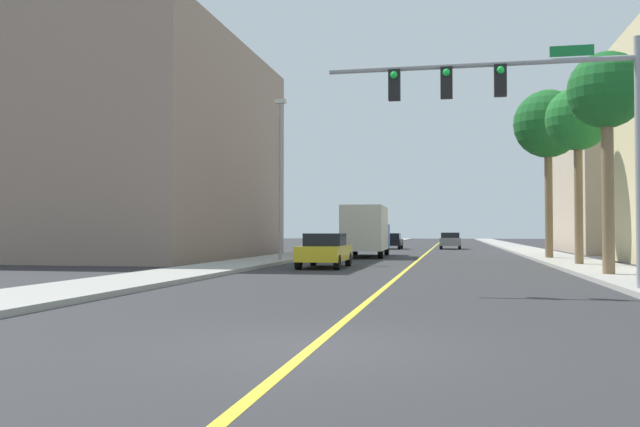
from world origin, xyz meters
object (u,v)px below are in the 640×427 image
palm_mid (578,122)px  palm_far (548,125)px  traffic_signal_mast (531,108)px  car_yellow (325,250)px  palm_near (607,95)px  street_lamp (280,171)px  car_gray (450,241)px  delivery_truck (366,230)px  car_black (391,241)px

palm_mid → palm_far: size_ratio=0.85×
traffic_signal_mast → car_yellow: traffic_signal_mast is taller
palm_mid → palm_far: 7.18m
palm_near → palm_far: bearing=89.9°
traffic_signal_mast → street_lamp: size_ratio=1.00×
street_lamp → car_gray: (8.30, 28.20, -3.88)m
palm_mid → delivery_truck: bearing=137.4°
traffic_signal_mast → car_gray: 42.70m
car_black → car_gray: bearing=9.6°
car_gray → palm_near: bearing=-81.7°
car_yellow → delivery_truck: 12.51m
palm_far → car_gray: size_ratio=2.25×
palm_near → car_yellow: bearing=157.1°
palm_near → car_gray: bearing=98.4°
street_lamp → car_yellow: size_ratio=1.91×
car_black → car_yellow: bearing=-90.3°
traffic_signal_mast → street_lamp: 17.73m
traffic_signal_mast → car_gray: size_ratio=1.98×
palm_far → delivery_truck: size_ratio=1.13×
palm_mid → delivery_truck: palm_mid is taller
car_black → car_gray: 5.28m
car_black → car_gray: (5.20, 0.90, 0.01)m
traffic_signal_mast → car_gray: (-2.26, 42.44, -4.07)m
traffic_signal_mast → street_lamp: street_lamp is taller
street_lamp → car_black: bearing=83.5°
traffic_signal_mast → car_black: (-7.46, 41.54, -4.08)m
traffic_signal_mast → car_black: size_ratio=2.01×
street_lamp → palm_far: palm_far is taller
traffic_signal_mast → palm_mid: (3.44, 12.89, 1.64)m
palm_mid → car_yellow: size_ratio=1.84×
car_black → traffic_signal_mast: bearing=-80.1°
car_yellow → delivery_truck: delivery_truck is taller
palm_far → delivery_truck: (-10.45, 2.76, -5.77)m
traffic_signal_mast → street_lamp: bearing=126.5°
street_lamp → palm_near: bearing=-31.7°
palm_far → car_black: 24.92m
traffic_signal_mast → palm_far: palm_far is taller
palm_far → car_black: bearing=116.2°
car_gray → street_lamp: bearing=-106.4°
palm_far → delivery_truck: 12.25m
palm_far → delivery_truck: palm_far is taller
palm_far → car_yellow: size_ratio=2.17×
car_yellow → palm_far: bearing=41.8°
palm_near → palm_mid: size_ratio=0.96×
car_yellow → car_black: car_yellow is taller
car_black → car_gray: car_gray is taller
street_lamp → car_yellow: street_lamp is taller
traffic_signal_mast → palm_far: bearing=81.1°
car_yellow → car_gray: car_yellow is taller
palm_mid → car_gray: (-5.70, 29.55, -5.71)m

